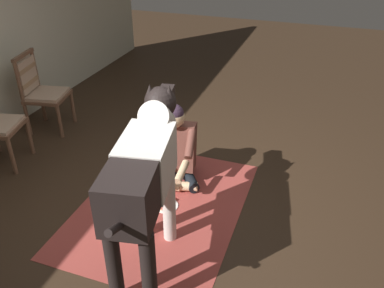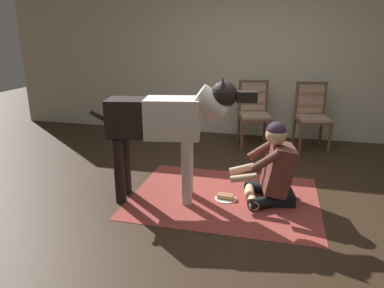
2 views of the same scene
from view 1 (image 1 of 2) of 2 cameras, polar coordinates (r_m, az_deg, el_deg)
The scene contains 6 objects.
ground_plane at distance 3.90m, azimuth -3.59°, elevation -8.45°, with size 15.05×15.05×0.00m, color #332417.
area_rug at distance 3.86m, azimuth -4.41°, elevation -8.88°, with size 1.95×1.47×0.01m, color #993C35.
dining_chair_right_of_pair at distance 5.30m, azimuth -20.94°, elevation 7.39°, with size 0.54×0.54×0.98m.
person_sitting_on_floor at distance 4.04m, azimuth -2.46°, elevation -0.83°, with size 0.71×0.57×0.85m.
large_dog at distance 2.90m, azimuth -6.76°, elevation -3.73°, with size 1.64×0.50×1.27m.
hot_dog_on_plate at distance 3.85m, azimuth -3.71°, elevation -8.56°, with size 0.23×0.23×0.06m.
Camera 1 is at (-2.77, -1.23, 2.46)m, focal length 37.36 mm.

